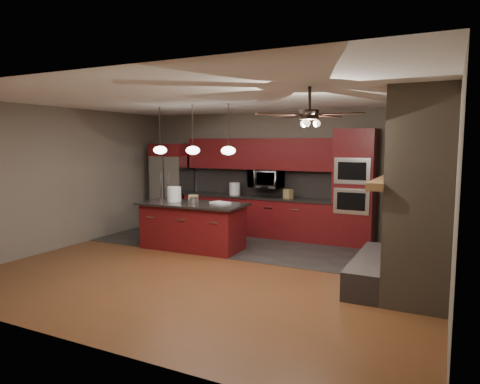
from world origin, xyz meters
The scene contains 22 objects.
ground centered at (0.00, 0.00, 0.00)m, with size 7.00×7.00×0.00m, color brown.
ceiling centered at (0.00, 0.00, 2.80)m, with size 7.00×6.00×0.02m, color white.
back_wall centered at (0.00, 3.00, 1.40)m, with size 7.00×0.02×2.80m, color #686053.
right_wall centered at (3.50, 0.00, 1.40)m, with size 0.02×6.00×2.80m, color #686053.
left_wall centered at (-3.50, 0.00, 1.40)m, with size 0.02×6.00×2.80m, color #686053.
slate_tile_patch centered at (0.00, 1.80, 0.01)m, with size 7.00×2.40×0.01m, color #2C2A28.
fireplace_column centered at (3.04, 0.40, 1.30)m, with size 1.30×2.10×2.80m.
back_cabinetry centered at (-0.48, 2.74, 0.89)m, with size 3.59×0.64×2.20m.
oven_tower centered at (1.70, 2.69, 1.19)m, with size 0.80×0.63×2.38m.
microwave centered at (-0.27, 2.75, 1.30)m, with size 0.73×0.41×0.50m, color silver.
refrigerator centered at (-2.73, 2.62, 1.04)m, with size 0.89×0.75×2.08m.
kitchen_island centered at (-1.11, 0.98, 0.47)m, with size 2.15×1.03×0.92m.
white_bucket centered at (-1.56, 1.01, 1.07)m, with size 0.28×0.28×0.30m, color white.
paint_can centered at (-1.06, 0.94, 0.97)m, with size 0.16×0.16×0.11m, color #A3A4A8.
paint_tray centered at (-0.56, 1.13, 0.94)m, with size 0.36×0.25×0.04m, color silver.
cardboard_box centered at (-1.25, 1.25, 0.98)m, with size 0.19×0.14×0.12m, color olive.
counter_bucket centered at (-1.04, 2.70, 1.04)m, with size 0.25×0.25×0.28m, color white.
counter_box centered at (0.29, 2.65, 1.00)m, with size 0.18×0.14×0.20m, color #92784B.
pendant_left centered at (-1.65, 0.70, 1.96)m, with size 0.26×0.26×0.92m.
pendant_center centered at (-0.90, 0.70, 1.96)m, with size 0.26×0.26×0.92m.
pendant_right centered at (-0.15, 0.70, 1.96)m, with size 0.26×0.26×0.92m.
ceiling_fan centered at (1.80, -0.80, 2.46)m, with size 1.27×1.33×0.41m.
Camera 1 is at (3.44, -6.08, 2.09)m, focal length 32.00 mm.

